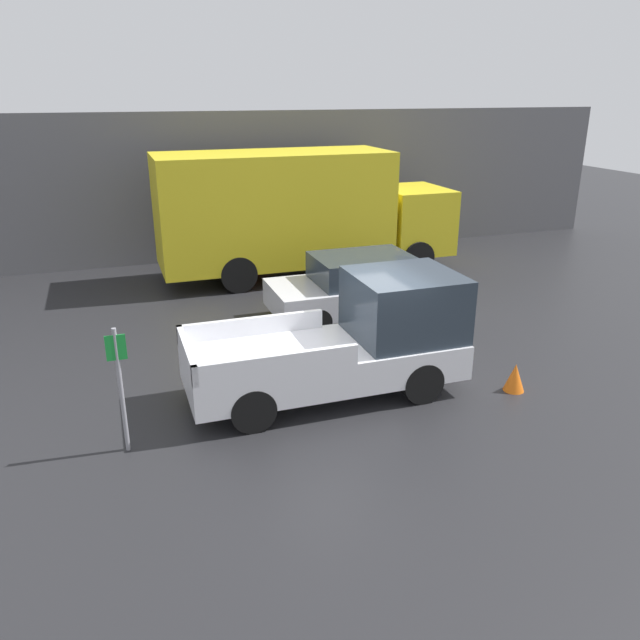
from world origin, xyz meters
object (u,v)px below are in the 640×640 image
object	(u,v)px
newspaper_box	(253,243)
parking_sign	(120,383)
car	(359,286)
traffic_cone	(515,377)
pickup_truck	(353,341)
delivery_truck	(296,211)

from	to	relation	value
newspaper_box	parking_sign	bearing A→B (deg)	-112.70
car	traffic_cone	bearing A→B (deg)	-75.55
traffic_cone	car	bearing A→B (deg)	104.45
car	traffic_cone	world-z (taller)	car
pickup_truck	car	xyz separation A→B (m)	(1.66, 3.74, -0.22)
newspaper_box	traffic_cone	size ratio (longest dim) A/B	1.82
pickup_truck	parking_sign	xyz separation A→B (m)	(-4.12, -0.79, 0.16)
parking_sign	traffic_cone	distance (m)	7.06
delivery_truck	traffic_cone	size ratio (longest dim) A/B	16.43
car	delivery_truck	distance (m)	4.24
parking_sign	traffic_cone	size ratio (longest dim) A/B	3.82
delivery_truck	parking_sign	distance (m)	10.19
car	traffic_cone	distance (m)	4.94
traffic_cone	parking_sign	bearing A→B (deg)	178.16
car	delivery_truck	size ratio (longest dim) A/B	0.48
parking_sign	delivery_truck	bearing A→B (deg)	57.77
parking_sign	traffic_cone	world-z (taller)	parking_sign
delivery_truck	parking_sign	size ratio (longest dim) A/B	4.31
pickup_truck	car	distance (m)	4.10
car	delivery_truck	xyz separation A→B (m)	(-0.36, 4.05, 1.18)
delivery_truck	traffic_cone	xyz separation A→B (m)	(1.59, -8.82, -1.69)
car	newspaper_box	world-z (taller)	car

